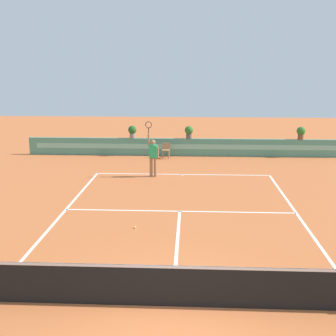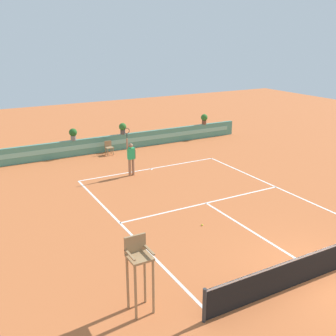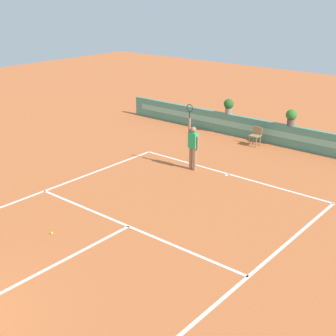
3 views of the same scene
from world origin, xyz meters
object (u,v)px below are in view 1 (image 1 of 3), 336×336
object	(u,v)px
ball_kid_chair	(166,150)
potted_plant_left	(132,131)
tennis_ball_near_baseline	(135,227)
tennis_player	(153,155)
potted_plant_centre	(189,131)
potted_plant_far_right	(301,132)

from	to	relation	value
ball_kid_chair	potted_plant_left	xyz separation A→B (m)	(-1.97, 0.73, 0.93)
tennis_ball_near_baseline	potted_plant_left	distance (m)	11.94
tennis_player	potted_plant_centre	xyz separation A→B (m)	(1.64, 4.98, 0.36)
tennis_player	tennis_ball_near_baseline	xyz separation A→B (m)	(-0.02, -6.78, -1.02)
tennis_ball_near_baseline	tennis_player	bearing A→B (deg)	89.87
tennis_ball_near_baseline	potted_plant_far_right	xyz separation A→B (m)	(7.94, 11.75, 1.38)
tennis_ball_near_baseline	potted_plant_centre	distance (m)	11.95
ball_kid_chair	potted_plant_far_right	xyz separation A→B (m)	(7.56, 0.73, 0.93)
ball_kid_chair	potted_plant_centre	size ratio (longest dim) A/B	1.17
ball_kid_chair	tennis_ball_near_baseline	world-z (taller)	ball_kid_chair
potted_plant_left	potted_plant_far_right	xyz separation A→B (m)	(9.52, 0.00, 0.00)
potted_plant_left	potted_plant_far_right	bearing A→B (deg)	0.00
potted_plant_left	potted_plant_centre	bearing A→B (deg)	0.00
tennis_player	potted_plant_left	xyz separation A→B (m)	(-1.60, 4.98, 0.36)
tennis_player	tennis_ball_near_baseline	bearing A→B (deg)	-90.13
tennis_ball_near_baseline	potted_plant_centre	size ratio (longest dim) A/B	0.09
potted_plant_left	potted_plant_far_right	size ratio (longest dim) A/B	1.00
tennis_ball_near_baseline	potted_plant_centre	xyz separation A→B (m)	(1.65, 11.75, 1.38)
tennis_ball_near_baseline	potted_plant_centre	world-z (taller)	potted_plant_centre
ball_kid_chair	tennis_player	xyz separation A→B (m)	(-0.37, -4.24, 0.57)
ball_kid_chair	potted_plant_centre	distance (m)	1.74
tennis_ball_near_baseline	potted_plant_far_right	world-z (taller)	potted_plant_far_right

